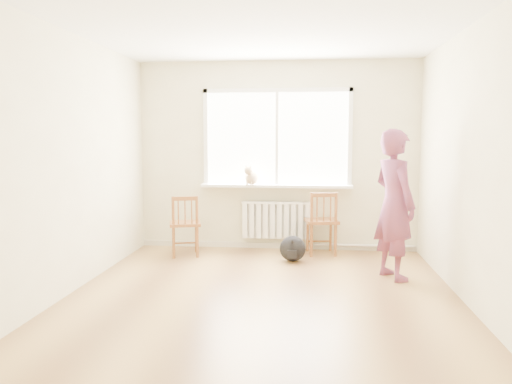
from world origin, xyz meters
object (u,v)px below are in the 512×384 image
(cat, at_px, (251,176))
(chair_left, at_px, (185,226))
(backpack, at_px, (293,249))
(chair_right, at_px, (322,223))
(person, at_px, (394,204))

(cat, bearing_deg, chair_left, -139.70)
(backpack, bearing_deg, cat, 136.85)
(chair_left, distance_m, cat, 1.16)
(chair_right, distance_m, person, 1.39)
(person, bearing_deg, chair_right, 9.80)
(chair_right, xyz_separation_m, backpack, (-0.39, -0.42, -0.27))
(person, xyz_separation_m, backpack, (-1.17, 0.64, -0.69))
(chair_left, height_order, person, person)
(chair_right, distance_m, backpack, 0.63)
(cat, bearing_deg, person, -20.42)
(backpack, bearing_deg, chair_left, 174.43)
(chair_left, xyz_separation_m, chair_right, (1.86, 0.28, 0.02))
(chair_left, distance_m, chair_right, 1.88)
(chair_left, height_order, backpack, chair_left)
(cat, bearing_deg, backpack, -29.33)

